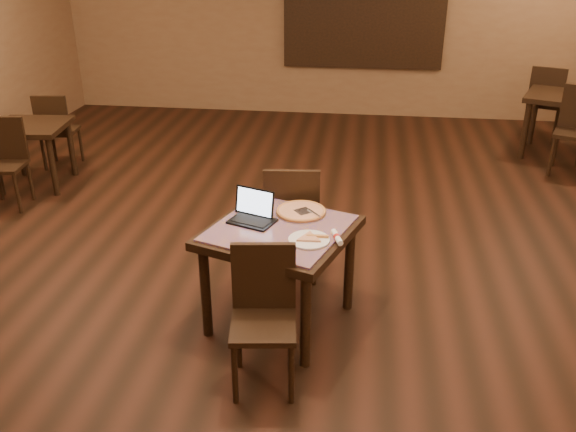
# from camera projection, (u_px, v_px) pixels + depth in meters

# --- Properties ---
(ground) EXTENTS (10.00, 10.00, 0.00)m
(ground) POSITION_uv_depth(u_px,v_px,m) (283.00, 275.00, 5.08)
(ground) COLOR black
(ground) RESTS_ON ground
(wall_back) EXTENTS (8.00, 0.02, 3.00)m
(wall_back) POSITION_uv_depth(u_px,v_px,m) (330.00, 13.00, 8.93)
(wall_back) COLOR olive
(wall_back) RESTS_ON ground
(mural) EXTENTS (2.34, 0.05, 1.64)m
(mural) POSITION_uv_depth(u_px,v_px,m) (364.00, 11.00, 8.81)
(mural) COLOR #265C8C
(mural) RESTS_ON wall_back
(tiled_table) EXTENTS (1.17, 1.17, 0.76)m
(tiled_table) POSITION_uv_depth(u_px,v_px,m) (280.00, 240.00, 4.21)
(tiled_table) COLOR black
(tiled_table) RESTS_ON ground
(chair_main_near) EXTENTS (0.44, 0.44, 0.91)m
(chair_main_near) POSITION_uv_depth(u_px,v_px,m) (264.00, 308.00, 3.72)
(chair_main_near) COLOR black
(chair_main_near) RESTS_ON ground
(chair_main_far) EXTENTS (0.47, 0.47, 0.99)m
(chair_main_far) POSITION_uv_depth(u_px,v_px,m) (292.00, 217.00, 4.80)
(chair_main_far) COLOR black
(chair_main_far) RESTS_ON ground
(laptop) EXTENTS (0.36, 0.33, 0.21)m
(laptop) POSITION_uv_depth(u_px,v_px,m) (253.00, 212.00, 4.25)
(laptop) COLOR black
(laptop) RESTS_ON tiled_table
(plate) EXTENTS (0.27, 0.27, 0.01)m
(plate) POSITION_uv_depth(u_px,v_px,m) (309.00, 240.00, 3.97)
(plate) COLOR white
(plate) RESTS_ON tiled_table
(pizza_slice) EXTENTS (0.19, 0.19, 0.02)m
(pizza_slice) POSITION_uv_depth(u_px,v_px,m) (309.00, 238.00, 3.97)
(pizza_slice) COLOR #F9E7A6
(pizza_slice) RESTS_ON plate
(pizza_pan) EXTENTS (0.36, 0.36, 0.01)m
(pizza_pan) POSITION_uv_depth(u_px,v_px,m) (301.00, 213.00, 4.36)
(pizza_pan) COLOR silver
(pizza_pan) RESTS_ON tiled_table
(pizza_whole) EXTENTS (0.36, 0.36, 0.03)m
(pizza_whole) POSITION_uv_depth(u_px,v_px,m) (301.00, 211.00, 4.36)
(pizza_whole) COLOR #F9E7A6
(pizza_whole) RESTS_ON pizza_pan
(spatula) EXTENTS (0.25, 0.27, 0.01)m
(spatula) POSITION_uv_depth(u_px,v_px,m) (303.00, 211.00, 4.33)
(spatula) COLOR silver
(spatula) RESTS_ON pizza_whole
(napkin_roll) EXTENTS (0.09, 0.18, 0.04)m
(napkin_roll) POSITION_uv_depth(u_px,v_px,m) (337.00, 237.00, 3.98)
(napkin_roll) COLOR white
(napkin_roll) RESTS_ON tiled_table
(other_table_a) EXTENTS (1.07, 1.07, 0.78)m
(other_table_a) POSITION_uv_depth(u_px,v_px,m) (561.00, 105.00, 7.52)
(other_table_a) COLOR black
(other_table_a) RESTS_ON ground
(other_table_a_chair_far) EXTENTS (0.56, 0.56, 1.01)m
(other_table_a_chair_far) POSITION_uv_depth(u_px,v_px,m) (546.00, 99.00, 8.09)
(other_table_a_chair_far) COLOR black
(other_table_a_chair_far) RESTS_ON ground
(other_table_b) EXTENTS (0.83, 0.83, 0.70)m
(other_table_b) POSITION_uv_depth(u_px,v_px,m) (32.00, 135.00, 6.64)
(other_table_b) COLOR black
(other_table_b) RESTS_ON ground
(other_table_b_chair_near) EXTENTS (0.44, 0.44, 0.91)m
(other_table_b_chair_near) POSITION_uv_depth(u_px,v_px,m) (6.00, 157.00, 6.20)
(other_table_b_chair_near) COLOR black
(other_table_b_chair_near) RESTS_ON ground
(other_table_b_chair_far) EXTENTS (0.44, 0.44, 0.91)m
(other_table_b_chair_far) POSITION_uv_depth(u_px,v_px,m) (56.00, 127.00, 7.14)
(other_table_b_chair_far) COLOR black
(other_table_b_chair_far) RESTS_ON ground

